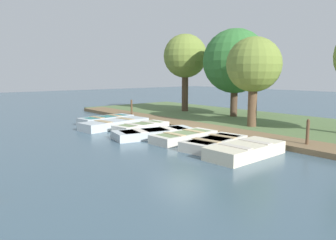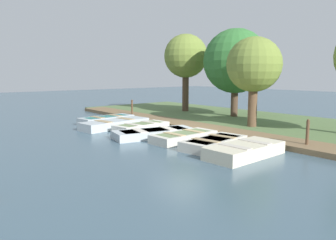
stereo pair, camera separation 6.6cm
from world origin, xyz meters
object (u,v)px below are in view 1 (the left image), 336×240
at_px(rowboat_0, 106,120).
at_px(rowboat_6, 245,150).
at_px(rowboat_2, 141,127).
at_px(rowboat_5, 214,143).
at_px(park_tree_center, 254,65).
at_px(rowboat_3, 154,133).
at_px(rowboat_4, 184,137).
at_px(mooring_post_near, 132,108).
at_px(park_tree_far_left, 185,57).
at_px(park_tree_left, 235,61).
at_px(mooring_post_far, 307,134).
at_px(rowboat_1, 115,124).

bearing_deg(rowboat_0, rowboat_6, 83.47).
height_order(rowboat_2, rowboat_5, rowboat_5).
relative_size(rowboat_0, park_tree_center, 0.71).
distance_m(rowboat_0, rowboat_3, 4.75).
bearing_deg(rowboat_0, rowboat_2, 87.43).
relative_size(rowboat_2, rowboat_4, 0.99).
xyz_separation_m(mooring_post_near, park_tree_far_left, (-3.85, 0.66, 3.23)).
height_order(rowboat_2, park_tree_left, park_tree_left).
bearing_deg(mooring_post_far, rowboat_6, -18.57).
bearing_deg(park_tree_left, rowboat_3, 10.87).
bearing_deg(rowboat_5, rowboat_1, -92.91).
relative_size(rowboat_1, mooring_post_far, 3.29).
bearing_deg(rowboat_6, mooring_post_far, 159.76).
xyz_separation_m(rowboat_1, rowboat_3, (-0.05, 3.15, -0.03)).
relative_size(rowboat_1, park_tree_left, 0.69).
relative_size(mooring_post_near, park_tree_left, 0.21).
bearing_deg(mooring_post_far, rowboat_4, -59.66).
bearing_deg(rowboat_1, rowboat_3, 84.44).
distance_m(rowboat_0, rowboat_2, 3.04).
bearing_deg(mooring_post_near, rowboat_0, 25.09).
xyz_separation_m(rowboat_0, rowboat_5, (-0.12, 7.76, -0.02)).
bearing_deg(rowboat_6, park_tree_far_left, -124.64).
relative_size(rowboat_6, park_tree_left, 0.55).
xyz_separation_m(rowboat_0, rowboat_6, (0.06, 9.26, 0.01)).
relative_size(rowboat_2, mooring_post_far, 2.54).
xyz_separation_m(rowboat_1, rowboat_2, (-0.59, 1.45, -0.03)).
xyz_separation_m(rowboat_3, rowboat_6, (-0.29, 4.53, 0.04)).
bearing_deg(mooring_post_far, park_tree_far_left, -110.03).
relative_size(rowboat_0, rowboat_6, 1.07).
bearing_deg(rowboat_4, mooring_post_far, 118.68).
distance_m(rowboat_1, rowboat_2, 1.57).
bearing_deg(rowboat_1, mooring_post_near, -142.54).
bearing_deg(rowboat_0, mooring_post_near, -161.09).
distance_m(rowboat_3, rowboat_4, 1.48).
xyz_separation_m(rowboat_2, rowboat_4, (0.10, 3.11, 0.00)).
relative_size(rowboat_0, rowboat_5, 1.09).
bearing_deg(rowboat_1, rowboat_4, 89.70).
xyz_separation_m(rowboat_5, park_tree_far_left, (-6.14, -8.23, 3.60)).
bearing_deg(rowboat_2, rowboat_5, 82.69).
height_order(rowboat_2, rowboat_4, rowboat_4).
distance_m(rowboat_6, park_tree_left, 9.42).
xyz_separation_m(rowboat_1, rowboat_4, (-0.50, 4.56, -0.03)).
xyz_separation_m(rowboat_3, mooring_post_far, (-2.75, 5.35, 0.39)).
relative_size(rowboat_1, mooring_post_near, 3.29).
bearing_deg(park_tree_far_left, mooring_post_near, -9.76).
bearing_deg(mooring_post_near, rowboat_6, 76.67).
height_order(rowboat_6, mooring_post_far, mooring_post_far).
bearing_deg(rowboat_4, rowboat_0, -90.77).
bearing_deg(rowboat_5, mooring_post_far, 126.73).
xyz_separation_m(rowboat_1, park_tree_center, (-4.71, 4.76, 2.86)).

